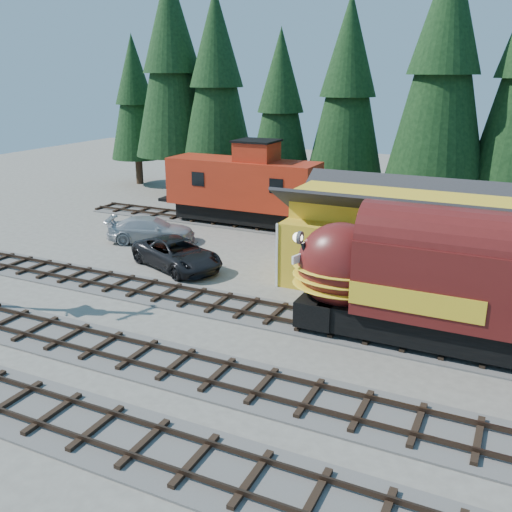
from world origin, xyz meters
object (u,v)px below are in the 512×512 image
at_px(depot, 409,231).
at_px(locomotive, 485,295).
at_px(caboose, 244,187).
at_px(pickup_truck_b, 151,230).
at_px(pickup_truck_a, 177,254).

height_order(depot, locomotive, depot).
height_order(locomotive, caboose, caboose).
bearing_deg(pickup_truck_b, locomotive, -132.80).
bearing_deg(depot, pickup_truck_a, -167.55).
distance_m(locomotive, pickup_truck_a, 17.07).
xyz_separation_m(locomotive, pickup_truck_a, (-16.56, 3.78, -1.74)).
xyz_separation_m(depot, locomotive, (4.24, -6.50, -0.38)).
relative_size(depot, caboose, 1.16).
xyz_separation_m(depot, pickup_truck_b, (-16.75, 0.97, -2.14)).
bearing_deg(pickup_truck_b, caboose, -51.47).
distance_m(depot, pickup_truck_a, 12.79).
bearing_deg(pickup_truck_a, locomotive, -80.15).
height_order(depot, pickup_truck_a, depot).
relative_size(depot, pickup_truck_a, 2.10).
distance_m(depot, pickup_truck_b, 16.91).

